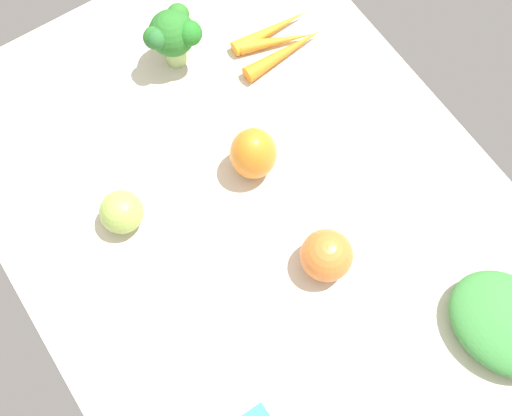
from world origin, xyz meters
TOP-DOWN VIEW (x-y plane):
  - tablecloth at (0.00, 0.00)cm, footprint 104.00×76.00cm
  - leafy_greens_clump at (-35.98, -20.28)cm, footprint 21.21×18.75cm
  - carrot_bunch at (24.46, -21.15)cm, footprint 8.65×16.99cm
  - heirloom_tomato_green at (10.56, 18.14)cm, footprint 6.95×6.95cm
  - broccoli_head at (31.86, -4.59)cm, footprint 8.57×9.55cm
  - bell_pepper_orange at (6.95, -4.12)cm, footprint 7.69×7.69cm
  - heirloom_tomato_orange at (-13.01, -4.13)cm, footprint 8.11×8.11cm

SIDE VIEW (x-z plane):
  - tablecloth at x=0.00cm, z-range 0.00..2.00cm
  - carrot_bunch at x=24.46cm, z-range 1.92..4.85cm
  - leafy_greens_clump at x=-35.98cm, z-range 2.00..7.94cm
  - heirloom_tomato_green at x=10.56cm, z-range 2.00..8.95cm
  - heirloom_tomato_orange at x=-13.01cm, z-range 2.00..10.11cm
  - bell_pepper_orange at x=6.95cm, z-range 2.00..12.17cm
  - broccoli_head at x=31.86cm, z-range 3.83..15.46cm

